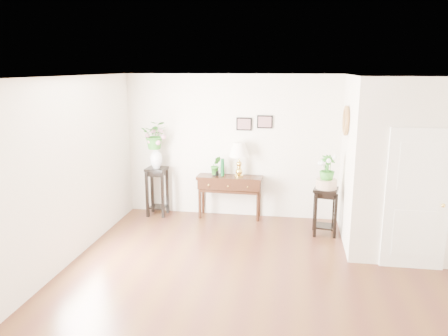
% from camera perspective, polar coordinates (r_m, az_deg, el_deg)
% --- Properties ---
extents(floor, '(6.00, 5.50, 0.02)m').
position_cam_1_polar(floor, '(6.34, 5.53, -14.48)').
color(floor, '#513018').
rests_on(floor, ground).
extents(ceiling, '(6.00, 5.50, 0.02)m').
position_cam_1_polar(ceiling, '(5.63, 6.17, 11.70)').
color(ceiling, white).
rests_on(ceiling, ground).
extents(wall_back, '(6.00, 0.02, 2.80)m').
position_cam_1_polar(wall_back, '(8.51, 6.98, 2.64)').
color(wall_back, '#F3E3C9').
rests_on(wall_back, ground).
extents(wall_front, '(6.00, 0.02, 2.80)m').
position_cam_1_polar(wall_front, '(3.26, 2.74, -14.86)').
color(wall_front, '#F3E3C9').
rests_on(wall_front, ground).
extents(wall_left, '(0.02, 5.50, 2.80)m').
position_cam_1_polar(wall_left, '(6.70, -20.72, -0.97)').
color(wall_left, '#F3E3C9').
rests_on(wall_left, ground).
extents(partition, '(1.80, 1.95, 2.80)m').
position_cam_1_polar(partition, '(7.76, 22.35, 0.73)').
color(partition, '#F3E3C9').
rests_on(partition, floor).
extents(door, '(0.90, 0.05, 2.10)m').
position_cam_1_polar(door, '(6.90, 23.91, -3.88)').
color(door, white).
rests_on(door, floor).
extents(art_print_left, '(0.30, 0.02, 0.25)m').
position_cam_1_polar(art_print_left, '(8.47, 2.64, 5.76)').
color(art_print_left, black).
rests_on(art_print_left, wall_back).
extents(art_print_right, '(0.30, 0.02, 0.25)m').
position_cam_1_polar(art_print_right, '(8.43, 5.36, 6.02)').
color(art_print_right, black).
rests_on(art_print_right, wall_back).
extents(wall_ornament, '(0.07, 0.51, 0.51)m').
position_cam_1_polar(wall_ornament, '(7.61, 15.64, 5.98)').
color(wall_ornament, '#AB823D').
rests_on(wall_ornament, partition).
extents(console_table, '(1.27, 0.44, 0.84)m').
position_cam_1_polar(console_table, '(8.65, 0.73, -3.77)').
color(console_table, black).
rests_on(console_table, floor).
extents(table_lamp, '(0.42, 0.42, 0.68)m').
position_cam_1_polar(table_lamp, '(8.43, 1.99, 1.20)').
color(table_lamp, '#E2BD4D').
rests_on(table_lamp, console_table).
extents(green_vase, '(0.09, 0.09, 0.34)m').
position_cam_1_polar(green_vase, '(8.52, -0.20, 0.09)').
color(green_vase, '#0D481E').
rests_on(green_vase, console_table).
extents(potted_plant, '(0.25, 0.23, 0.37)m').
position_cam_1_polar(potted_plant, '(8.54, -1.09, 0.22)').
color(potted_plant, '#2D7B22').
rests_on(potted_plant, console_table).
extents(plant_stand_a, '(0.41, 0.41, 0.98)m').
position_cam_1_polar(plant_stand_a, '(8.87, -8.70, -3.04)').
color(plant_stand_a, black).
rests_on(plant_stand_a, floor).
extents(porcelain_vase, '(0.27, 0.27, 0.43)m').
position_cam_1_polar(porcelain_vase, '(8.70, -8.86, 1.48)').
color(porcelain_vase, white).
rests_on(porcelain_vase, plant_stand_a).
extents(lily_arrangement, '(0.56, 0.51, 0.56)m').
position_cam_1_polar(lily_arrangement, '(8.62, -8.97, 4.44)').
color(lily_arrangement, '#2D7B22').
rests_on(lily_arrangement, porcelain_vase).
extents(plant_stand_b, '(0.47, 0.47, 0.85)m').
position_cam_1_polar(plant_stand_b, '(7.98, 13.03, -5.54)').
color(plant_stand_b, black).
rests_on(plant_stand_b, floor).
extents(ceramic_bowl, '(0.36, 0.36, 0.16)m').
position_cam_1_polar(ceramic_bowl, '(7.84, 13.22, -2.04)').
color(ceramic_bowl, tan).
rests_on(ceramic_bowl, plant_stand_b).
extents(narcissus, '(0.29, 0.29, 0.47)m').
position_cam_1_polar(narcissus, '(7.77, 13.32, -0.09)').
color(narcissus, '#2D7B22').
rests_on(narcissus, ceramic_bowl).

